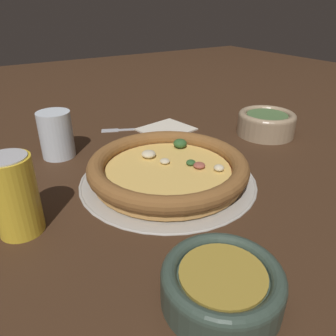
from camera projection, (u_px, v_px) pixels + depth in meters
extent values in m
plane|color=#3D2616|center=(168.00, 180.00, 0.64)|extent=(3.00, 3.00, 0.00)
cylinder|color=#B7B2A8|center=(168.00, 179.00, 0.64)|extent=(0.34, 0.34, 0.00)
torus|color=#B7B2A8|center=(168.00, 179.00, 0.64)|extent=(0.34, 0.34, 0.01)
cylinder|color=tan|center=(168.00, 174.00, 0.63)|extent=(0.29, 0.29, 0.02)
torus|color=brown|center=(168.00, 165.00, 0.62)|extent=(0.31, 0.31, 0.03)
cylinder|color=#A32D19|center=(168.00, 169.00, 0.63)|extent=(0.25, 0.25, 0.00)
cylinder|color=#E5B75B|center=(168.00, 168.00, 0.63)|extent=(0.24, 0.24, 0.00)
ellipsoid|color=beige|center=(165.00, 161.00, 0.64)|extent=(0.02, 0.02, 0.01)
ellipsoid|color=#994C3D|center=(199.00, 165.00, 0.62)|extent=(0.02, 0.02, 0.01)
ellipsoid|color=beige|center=(149.00, 154.00, 0.66)|extent=(0.04, 0.04, 0.01)
ellipsoid|color=beige|center=(219.00, 168.00, 0.61)|extent=(0.03, 0.03, 0.01)
ellipsoid|color=#2D5628|center=(191.00, 163.00, 0.64)|extent=(0.02, 0.02, 0.01)
ellipsoid|color=#2D5628|center=(180.00, 143.00, 0.71)|extent=(0.04, 0.04, 0.02)
cylinder|color=#334238|center=(222.00, 288.00, 0.38)|extent=(0.14, 0.14, 0.04)
torus|color=#334238|center=(223.00, 276.00, 0.37)|extent=(0.14, 0.14, 0.02)
cylinder|color=olive|center=(223.00, 274.00, 0.37)|extent=(0.10, 0.10, 0.00)
cylinder|color=#9E8466|center=(266.00, 125.00, 0.84)|extent=(0.14, 0.14, 0.05)
torus|color=#9E8466|center=(267.00, 116.00, 0.83)|extent=(0.14, 0.14, 0.02)
cylinder|color=#4C6B3D|center=(267.00, 115.00, 0.83)|extent=(0.10, 0.10, 0.00)
cylinder|color=silver|center=(56.00, 135.00, 0.71)|extent=(0.07, 0.07, 0.10)
cube|color=beige|center=(166.00, 129.00, 0.88)|extent=(0.14, 0.15, 0.01)
cube|color=#B7B7BC|center=(141.00, 129.00, 0.89)|extent=(0.06, 0.12, 0.00)
cube|color=#B7B7BC|center=(110.00, 130.00, 0.88)|extent=(0.04, 0.05, 0.00)
cylinder|color=gold|center=(15.00, 196.00, 0.47)|extent=(0.07, 0.07, 0.12)
cylinder|color=#BCBCC1|center=(5.00, 157.00, 0.44)|extent=(0.06, 0.06, 0.00)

